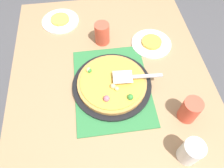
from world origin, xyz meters
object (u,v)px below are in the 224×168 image
(cup_far, at_px, (191,152))
(pizza_server, at_px, (133,77))
(served_slice_left, at_px, (152,42))
(cup_corner, at_px, (102,33))
(served_slice_right, at_px, (60,19))
(pizza, at_px, (112,83))
(plate_far_right, at_px, (60,21))
(cup_near, at_px, (190,110))
(plate_near_left, at_px, (151,44))
(pizza_pan, at_px, (112,85))

(cup_far, xyz_separation_m, pizza_server, (-0.36, -0.15, 0.01))
(served_slice_left, relative_size, cup_corner, 0.92)
(cup_corner, bearing_deg, served_slice_right, -130.00)
(pizza, distance_m, cup_far, 0.45)
(served_slice_right, xyz_separation_m, cup_corner, (0.20, 0.24, 0.04))
(plate_far_right, bearing_deg, cup_near, 38.34)
(cup_near, bearing_deg, cup_far, -18.13)
(pizza, distance_m, cup_near, 0.37)
(served_slice_left, bearing_deg, cup_corner, -102.19)
(pizza, height_order, pizza_server, pizza_server)
(plate_near_left, relative_size, cup_near, 1.83)
(cup_corner, bearing_deg, pizza_pan, 2.49)
(plate_far_right, distance_m, cup_near, 0.90)
(cup_far, relative_size, cup_corner, 1.00)
(cup_corner, xyz_separation_m, pizza_server, (0.31, 0.11, 0.01))
(plate_far_right, height_order, pizza_server, pizza_server)
(plate_near_left, distance_m, plate_far_right, 0.56)
(pizza, relative_size, served_slice_left, 3.00)
(plate_far_right, bearing_deg, pizza_server, 34.23)
(cup_far, bearing_deg, cup_corner, -158.53)
(served_slice_left, relative_size, pizza_server, 0.47)
(served_slice_left, xyz_separation_m, cup_corner, (-0.06, -0.27, 0.04))
(served_slice_left, bearing_deg, cup_near, 6.63)
(cup_corner, bearing_deg, plate_far_right, -130.00)
(pizza, xyz_separation_m, cup_far, (0.37, 0.25, 0.03))
(served_slice_left, height_order, cup_corner, cup_corner)
(pizza, relative_size, cup_corner, 2.75)
(pizza_pan, bearing_deg, served_slice_right, -153.69)
(cup_far, distance_m, pizza_server, 0.39)
(served_slice_left, distance_m, pizza_server, 0.30)
(pizza, bearing_deg, served_slice_left, 134.22)
(pizza, relative_size, plate_near_left, 1.50)
(cup_near, height_order, cup_corner, same)
(cup_near, height_order, cup_far, same)
(pizza_pan, relative_size, served_slice_right, 3.45)
(pizza, relative_size, cup_far, 2.75)
(served_slice_left, distance_m, cup_corner, 0.28)
(served_slice_right, distance_m, cup_corner, 0.31)
(pizza, bearing_deg, cup_near, 57.22)
(served_slice_left, height_order, pizza_server, pizza_server)
(plate_far_right, bearing_deg, pizza_pan, 26.31)
(pizza_server, bearing_deg, cup_far, 23.04)
(cup_near, relative_size, pizza_server, 0.52)
(plate_far_right, distance_m, cup_corner, 0.31)
(pizza_pan, bearing_deg, cup_near, 56.98)
(pizza_pan, relative_size, pizza, 1.15)
(pizza_pan, xyz_separation_m, cup_near, (0.20, 0.31, 0.05))
(plate_near_left, distance_m, cup_far, 0.62)
(pizza_pan, xyz_separation_m, served_slice_left, (-0.25, 0.25, 0.01))
(plate_far_right, distance_m, served_slice_left, 0.56)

